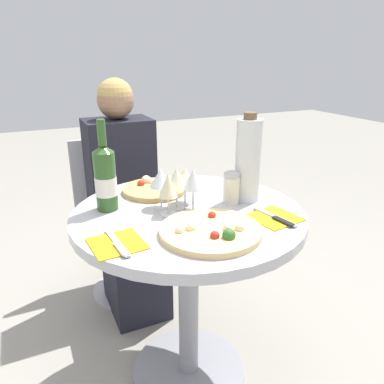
{
  "coord_description": "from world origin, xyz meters",
  "views": [
    {
      "loc": [
        -0.5,
        -1.12,
        1.27
      ],
      "look_at": [
        -0.02,
        -0.08,
        0.84
      ],
      "focal_mm": 35.0,
      "sensor_mm": 36.0,
      "label": 1
    }
  ],
  "objects_px": {
    "pizza_large": "(211,231)",
    "dining_table": "(188,253)",
    "wine_bottle": "(105,178)",
    "chair_behind_diner": "(121,219)",
    "seated_diner": "(127,210)",
    "tall_carafe": "(248,160)"
  },
  "relations": [
    {
      "from": "pizza_large",
      "to": "dining_table",
      "type": "bearing_deg",
      "value": 86.45
    },
    {
      "from": "wine_bottle",
      "to": "pizza_large",
      "type": "bearing_deg",
      "value": -53.75
    },
    {
      "from": "chair_behind_diner",
      "to": "pizza_large",
      "type": "height_order",
      "value": "chair_behind_diner"
    },
    {
      "from": "dining_table",
      "to": "wine_bottle",
      "type": "distance_m",
      "value": 0.41
    },
    {
      "from": "seated_diner",
      "to": "wine_bottle",
      "type": "height_order",
      "value": "seated_diner"
    },
    {
      "from": "dining_table",
      "to": "seated_diner",
      "type": "relative_size",
      "value": 0.71
    },
    {
      "from": "chair_behind_diner",
      "to": "seated_diner",
      "type": "relative_size",
      "value": 0.72
    },
    {
      "from": "seated_diner",
      "to": "chair_behind_diner",
      "type": "bearing_deg",
      "value": -90.0
    },
    {
      "from": "chair_behind_diner",
      "to": "seated_diner",
      "type": "bearing_deg",
      "value": 90.0
    },
    {
      "from": "dining_table",
      "to": "tall_carafe",
      "type": "height_order",
      "value": "tall_carafe"
    },
    {
      "from": "seated_diner",
      "to": "dining_table",
      "type": "bearing_deg",
      "value": 96.43
    },
    {
      "from": "chair_behind_diner",
      "to": "seated_diner",
      "type": "xyz_separation_m",
      "value": [
        -0.0,
        -0.15,
        0.11
      ]
    },
    {
      "from": "dining_table",
      "to": "chair_behind_diner",
      "type": "relative_size",
      "value": 0.98
    },
    {
      "from": "pizza_large",
      "to": "tall_carafe",
      "type": "bearing_deg",
      "value": 38.54
    },
    {
      "from": "pizza_large",
      "to": "tall_carafe",
      "type": "distance_m",
      "value": 0.36
    },
    {
      "from": "dining_table",
      "to": "wine_bottle",
      "type": "bearing_deg",
      "value": 152.5
    },
    {
      "from": "wine_bottle",
      "to": "tall_carafe",
      "type": "bearing_deg",
      "value": -14.21
    },
    {
      "from": "seated_diner",
      "to": "pizza_large",
      "type": "bearing_deg",
      "value": 93.97
    },
    {
      "from": "seated_diner",
      "to": "tall_carafe",
      "type": "xyz_separation_m",
      "value": [
        0.31,
        -0.6,
        0.38
      ]
    },
    {
      "from": "wine_bottle",
      "to": "tall_carafe",
      "type": "height_order",
      "value": "tall_carafe"
    },
    {
      "from": "dining_table",
      "to": "tall_carafe",
      "type": "bearing_deg",
      "value": 1.46
    },
    {
      "from": "pizza_large",
      "to": "tall_carafe",
      "type": "xyz_separation_m",
      "value": [
        0.26,
        0.21,
        0.14
      ]
    }
  ]
}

